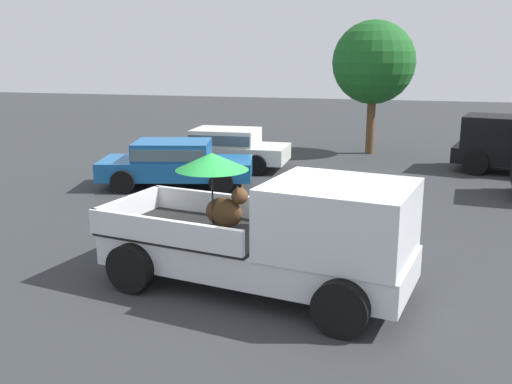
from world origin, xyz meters
TOP-DOWN VIEW (x-y plane):
  - ground_plane at (0.00, 0.00)m, footprint 80.00×80.00m
  - pickup_truck_main at (0.45, -0.07)m, footprint 5.30×2.97m
  - parked_sedan_near at (-4.09, 6.44)m, footprint 4.59×2.72m
  - parked_sedan_far at (-3.57, 9.39)m, footprint 4.34×2.07m
  - tree_by_lot at (0.93, 13.59)m, footprint 3.08×3.08m

SIDE VIEW (x-z plane):
  - ground_plane at x=0.00m, z-range 0.00..0.00m
  - parked_sedan_near at x=-4.09m, z-range 0.08..1.41m
  - parked_sedan_far at x=-3.57m, z-range 0.08..1.41m
  - pickup_truck_main at x=0.45m, z-range -0.12..2.05m
  - tree_by_lot at x=0.93m, z-range 0.93..5.89m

